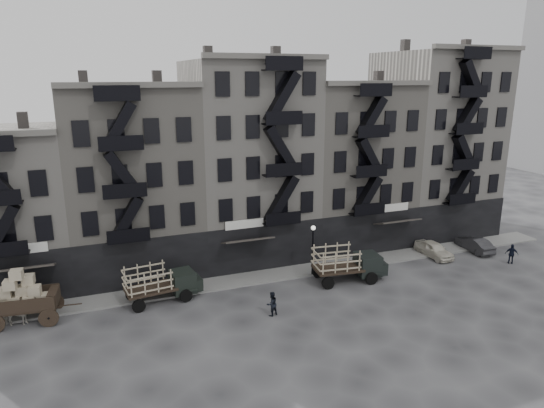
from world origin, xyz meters
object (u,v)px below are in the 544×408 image
object	(u,v)px
wagon	(21,292)
stake_truck_east	(348,261)
car_east	(434,249)
car_far	(475,244)
stake_truck_west	(161,281)
horse	(17,315)
pedestrian_mid	(272,304)
policeman	(512,254)

from	to	relation	value
wagon	stake_truck_east	xyz separation A→B (m)	(23.29, -1.80, -0.49)
car_east	car_far	xyz separation A→B (m)	(4.44, -0.21, -0.02)
stake_truck_west	car_east	xyz separation A→B (m)	(24.19, 0.16, -0.86)
stake_truck_west	stake_truck_east	distance (m)	14.40
stake_truck_west	horse	bearing A→B (deg)	174.49
stake_truck_west	car_east	bearing A→B (deg)	-6.89
stake_truck_east	car_east	xyz separation A→B (m)	(9.90, 1.88, -0.97)
horse	wagon	world-z (taller)	wagon
car_east	stake_truck_east	bearing A→B (deg)	-171.65
wagon	pedestrian_mid	size ratio (longest dim) A/B	2.72
stake_truck_west	car_far	bearing A→B (deg)	-7.37
wagon	stake_truck_east	world-z (taller)	wagon
horse	stake_truck_west	world-z (taller)	stake_truck_west
policeman	wagon	bearing A→B (deg)	36.22
horse	car_east	world-z (taller)	horse
stake_truck_east	car_east	world-z (taller)	stake_truck_east
pedestrian_mid	policeman	size ratio (longest dim) A/B	0.98
car_east	policeman	world-z (taller)	policeman
stake_truck_west	pedestrian_mid	size ratio (longest dim) A/B	3.27
stake_truck_east	car_far	bearing A→B (deg)	13.46
wagon	pedestrian_mid	xyz separation A→B (m)	(15.66, -5.01, -1.28)
car_east	policeman	xyz separation A→B (m)	(5.19, -3.74, 0.19)
stake_truck_east	pedestrian_mid	size ratio (longest dim) A/B	3.48
car_far	wagon	bearing A→B (deg)	3.08
horse	stake_truck_west	distance (m)	9.41
horse	car_far	xyz separation A→B (m)	(38.00, 0.23, -0.06)
stake_truck_east	pedestrian_mid	world-z (taller)	stake_truck_east
stake_truck_east	wagon	bearing A→B (deg)	-177.61
car_east	pedestrian_mid	distance (m)	18.26
pedestrian_mid	stake_truck_west	bearing A→B (deg)	-54.15
wagon	policeman	size ratio (longest dim) A/B	2.65
horse	stake_truck_east	size ratio (longest dim) A/B	0.29
stake_truck_east	car_far	world-z (taller)	stake_truck_east
horse	wagon	distance (m)	1.50
stake_truck_west	pedestrian_mid	bearing A→B (deg)	-43.80
wagon	policeman	distance (m)	38.57
stake_truck_east	pedestrian_mid	distance (m)	8.32
pedestrian_mid	wagon	bearing A→B (deg)	-35.36
wagon	stake_truck_east	distance (m)	23.36
policeman	pedestrian_mid	bearing A→B (deg)	45.07
stake_truck_east	policeman	world-z (taller)	stake_truck_east
wagon	stake_truck_west	distance (m)	9.01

